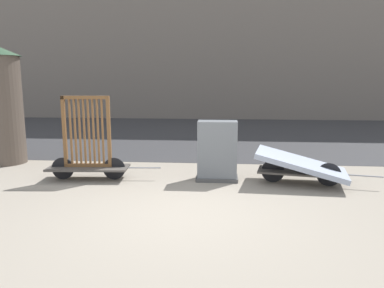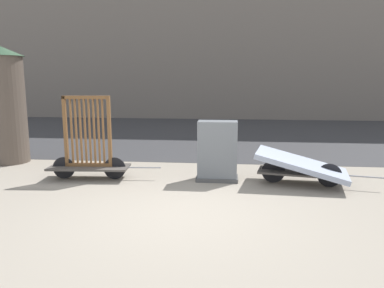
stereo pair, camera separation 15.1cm
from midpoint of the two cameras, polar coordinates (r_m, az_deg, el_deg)
name	(u,v)px [view 2 (the right image)]	position (r m, az deg, el deg)	size (l,w,h in m)	color
ground_plane	(180,214)	(6.08, -1.14, -10.62)	(60.00, 60.00, 0.00)	gray
road_strip	(210,133)	(14.65, 3.04, 1.62)	(56.00, 10.39, 0.01)	#38383A
bike_cart_with_bedframe	(89,152)	(8.25, -14.95, -1.19)	(2.41, 0.74, 1.78)	#4C4742
bike_cart_with_mattress	(301,166)	(7.91, 16.85, -3.21)	(2.51, 1.40, 0.69)	#4C4742
utility_cabinet	(217,153)	(7.89, 4.44, -1.37)	(0.88, 0.49, 1.26)	#4C4C4C
advertising_column	(5,104)	(10.55, -26.25, 5.43)	(1.11, 1.11, 2.92)	brown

